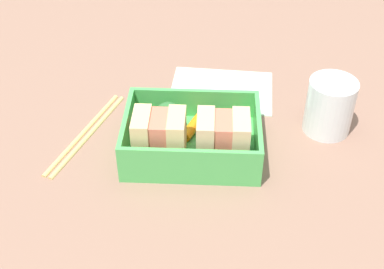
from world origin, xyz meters
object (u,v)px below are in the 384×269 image
at_px(carrot_stick_far_left, 194,127).
at_px(chopstick_pair, 86,132).
at_px(strawberry_left, 145,122).
at_px(broccoli_floret, 168,116).
at_px(drinking_glass, 330,106).
at_px(carrot_stick_left, 237,130).
at_px(sandwich_center_left, 159,136).
at_px(sandwich_left, 223,138).
at_px(folded_napkin, 221,90).
at_px(strawberry_far_left, 214,121).

height_order(carrot_stick_far_left, chopstick_pair, carrot_stick_far_left).
bearing_deg(strawberry_left, broccoli_floret, -177.57).
bearing_deg(drinking_glass, carrot_stick_left, 14.44).
relative_size(strawberry_left, chopstick_pair, 0.18).
relative_size(sandwich_center_left, chopstick_pair, 0.35).
relative_size(carrot_stick_left, strawberry_left, 1.40).
bearing_deg(chopstick_pair, broccoli_floret, 179.77).
height_order(sandwich_left, strawberry_left, sandwich_left).
bearing_deg(folded_napkin, strawberry_left, 48.37).
bearing_deg(sandwich_center_left, carrot_stick_left, -154.37).
distance_m(strawberry_far_left, drinking_glass, 0.16).
xyz_separation_m(strawberry_left, drinking_glass, (-0.25, -0.03, 0.01)).
bearing_deg(sandwich_center_left, strawberry_left, -63.78).
bearing_deg(sandwich_center_left, broccoli_floret, -97.40).
bearing_deg(carrot_stick_left, folded_napkin, -79.83).
xyz_separation_m(strawberry_far_left, carrot_stick_far_left, (0.03, 0.00, -0.01)).
xyz_separation_m(sandwich_left, folded_napkin, (0.00, -0.16, -0.04)).
bearing_deg(chopstick_pair, strawberry_left, 178.78).
bearing_deg(carrot_stick_far_left, chopstick_pair, -0.13).
xyz_separation_m(sandwich_left, broccoli_floret, (0.07, -0.05, -0.01)).
bearing_deg(carrot_stick_left, sandwich_center_left, 25.63).
relative_size(sandwich_left, strawberry_left, 2.01).
height_order(carrot_stick_left, strawberry_left, strawberry_left).
bearing_deg(folded_napkin, sandwich_center_left, 64.67).
xyz_separation_m(sandwich_center_left, carrot_stick_left, (-0.10, -0.05, -0.02)).
relative_size(sandwich_left, sandwich_center_left, 1.00).
distance_m(drinking_glass, folded_napkin, 0.17).
xyz_separation_m(broccoli_floret, strawberry_left, (0.03, 0.00, -0.01)).
bearing_deg(chopstick_pair, drinking_glass, -175.14).
xyz_separation_m(broccoli_floret, drinking_glass, (-0.22, -0.03, 0.00)).
height_order(sandwich_left, folded_napkin, sandwich_left).
height_order(carrot_stick_far_left, folded_napkin, carrot_stick_far_left).
bearing_deg(carrot_stick_far_left, sandwich_center_left, 51.01).
bearing_deg(strawberry_far_left, sandwich_left, 101.52).
height_order(carrot_stick_far_left, broccoli_floret, broccoli_floret).
bearing_deg(broccoli_floret, carrot_stick_left, 177.92).
relative_size(strawberry_far_left, drinking_glass, 0.46).
bearing_deg(folded_napkin, carrot_stick_far_left, 72.11).
distance_m(strawberry_left, drinking_glass, 0.25).
relative_size(carrot_stick_left, carrot_stick_far_left, 0.88).
distance_m(strawberry_left, chopstick_pair, 0.09).
bearing_deg(broccoli_floret, strawberry_far_left, -177.13).
bearing_deg(broccoli_floret, carrot_stick_far_left, -179.78).
distance_m(sandwich_left, strawberry_left, 0.12).
bearing_deg(sandwich_center_left, carrot_stick_far_left, -128.99).
relative_size(strawberry_far_left, chopstick_pair, 0.20).
bearing_deg(strawberry_left, carrot_stick_far_left, -178.74).
distance_m(strawberry_far_left, broccoli_floret, 0.06).
bearing_deg(sandwich_left, broccoli_floret, -35.14).
relative_size(strawberry_left, folded_napkin, 0.21).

